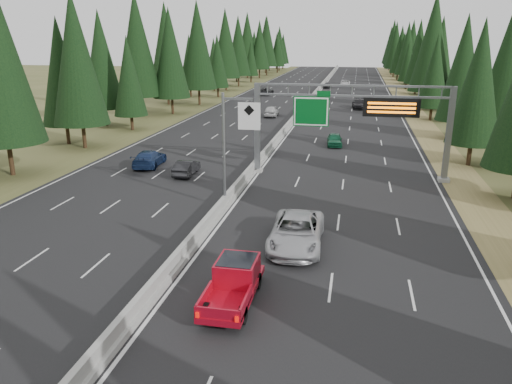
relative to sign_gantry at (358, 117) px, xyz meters
The scene contains 19 objects.
road 46.29m from the sign_gantry, 101.18° to the left, with size 32.00×260.00×0.08m, color black.
shoulder_right 46.28m from the sign_gantry, 78.86° to the left, with size 3.60×260.00×0.06m, color olive.
shoulder_left 52.70m from the sign_gantry, 120.63° to the left, with size 3.60×260.00×0.06m, color #484E24.
median_barrier 46.25m from the sign_gantry, 101.18° to the left, with size 0.70×260.00×0.85m.
sign_gantry is the anchor object (origin of this frame).
hov_sign_pole 12.96m from the sign_gantry, 130.04° to the right, with size 2.80×0.50×8.00m.
tree_row_right 43.86m from the sign_gantry, 72.39° to the left, with size 11.41×246.10×18.83m.
tree_row_left 45.87m from the sign_gantry, 132.16° to the left, with size 12.22×245.63×18.99m.
silver_minivan 16.68m from the sign_gantry, 101.25° to the right, with size 2.92×6.33×1.76m, color #ADAEB2.
red_pickup 23.24m from the sign_gantry, 103.07° to the right, with size 1.91×5.35×1.74m.
car_ahead_green 13.96m from the sign_gantry, 100.29° to the left, with size 1.61×3.99×1.36m, color #145B39.
car_ahead_dkred 42.34m from the sign_gantry, 82.41° to the left, with size 1.54×4.41×1.45m, color maroon.
car_ahead_dkgrey 45.04m from the sign_gantry, 89.77° to the left, with size 2.16×5.30×1.54m, color black.
car_ahead_white 87.56m from the sign_gantry, 92.14° to the left, with size 2.33×5.06×1.41m, color silver.
car_ahead_far 80.75m from the sign_gantry, 95.28° to the left, with size 1.59×3.94×1.34m, color black.
car_onc_near 15.26m from the sign_gantry, behind, with size 1.41×4.04×1.33m, color black.
car_onc_blue 19.32m from the sign_gantry, behind, with size 2.12×5.21×1.51m, color navy.
car_onc_white 35.70m from the sign_gantry, 111.29° to the left, with size 1.93×4.80×1.64m, color #BCBCBC.
car_onc_far 65.74m from the sign_gantry, 106.93° to the left, with size 2.45×5.32×1.48m, color black.
Camera 1 is at (8.71, -7.30, 11.50)m, focal length 35.00 mm.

